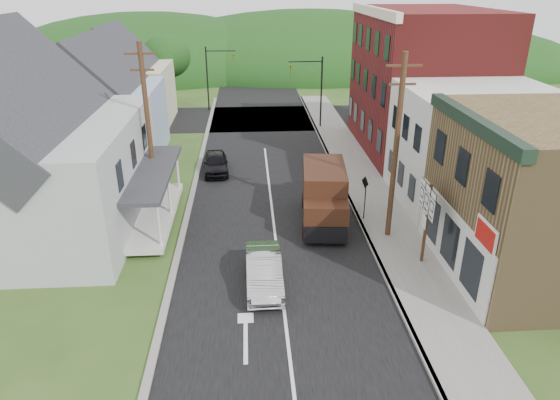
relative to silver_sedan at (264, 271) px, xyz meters
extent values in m
plane|color=#2D4719|center=(0.71, 0.36, -0.69)|extent=(120.00, 120.00, 0.00)
cube|color=black|center=(0.71, 10.36, -0.69)|extent=(9.00, 90.00, 0.02)
cube|color=black|center=(0.71, 27.36, -0.69)|extent=(60.00, 9.00, 0.02)
cube|color=slate|center=(6.61, 8.36, -0.62)|extent=(2.80, 55.00, 0.15)
cube|color=slate|center=(5.26, 8.36, -0.62)|extent=(0.20, 55.00, 0.15)
cube|color=slate|center=(-3.94, 8.36, -0.63)|extent=(0.30, 55.00, 0.12)
cube|color=brown|center=(12.01, 0.36, 2.81)|extent=(8.00, 8.00, 7.00)
cube|color=silver|center=(12.01, 7.86, 2.56)|extent=(8.00, 7.00, 6.50)
cube|color=maroon|center=(12.01, 17.36, 4.31)|extent=(8.00, 12.00, 10.00)
cube|color=#B0B3B5|center=(-11.29, 6.36, 2.06)|extent=(10.00, 12.00, 5.50)
cube|color=#8FA2C3|center=(-10.29, 17.36, 1.81)|extent=(7.00, 8.00, 5.00)
cube|color=beige|center=(-10.79, 26.36, 1.81)|extent=(7.00, 8.00, 5.00)
cylinder|color=#472D19|center=(6.31, 3.86, 3.81)|extent=(0.26, 0.26, 9.00)
cube|color=#472D19|center=(6.31, 3.86, 7.71)|extent=(1.60, 0.10, 0.10)
cube|color=#472D19|center=(6.31, 3.86, 6.91)|extent=(1.20, 0.10, 0.10)
cylinder|color=#472D19|center=(-5.79, 8.36, 3.81)|extent=(0.26, 0.26, 9.00)
cube|color=#472D19|center=(-5.79, 8.36, 7.71)|extent=(1.60, 0.10, 0.10)
cube|color=#472D19|center=(-5.79, 8.36, 6.91)|extent=(1.20, 0.10, 0.10)
cylinder|color=black|center=(5.71, 23.86, 2.31)|extent=(0.14, 0.14, 6.00)
cylinder|color=black|center=(4.31, 23.86, 4.91)|extent=(2.80, 0.10, 0.10)
imported|color=olive|center=(3.11, 23.86, 4.21)|extent=(0.16, 0.20, 1.00)
cylinder|color=black|center=(-4.29, 30.86, 2.31)|extent=(0.14, 0.14, 6.00)
cylinder|color=black|center=(-2.89, 30.86, 4.91)|extent=(2.80, 0.10, 0.10)
imported|color=olive|center=(-1.69, 30.86, 4.21)|extent=(0.16, 0.20, 1.00)
cylinder|color=#382616|center=(-18.29, 20.36, 1.69)|extent=(0.36, 0.36, 4.76)
ellipsoid|color=black|center=(-18.29, 20.36, 5.26)|extent=(5.80, 5.80, 4.93)
cylinder|color=#382616|center=(-8.29, 32.36, 1.27)|extent=(0.36, 0.36, 3.92)
ellipsoid|color=black|center=(-8.29, 32.36, 4.21)|extent=(4.80, 4.80, 4.08)
ellipsoid|color=black|center=(0.71, 55.36, -0.69)|extent=(90.00, 30.00, 16.00)
imported|color=#ABAAAF|center=(0.00, 0.00, 0.00)|extent=(1.51, 4.21, 1.38)
imported|color=black|center=(-2.71, 13.55, -0.03)|extent=(1.86, 4.00, 1.32)
cube|color=black|center=(3.37, 6.16, 0.94)|extent=(2.54, 4.29, 2.70)
cube|color=black|center=(3.13, 3.75, 0.47)|extent=(2.28, 1.69, 1.77)
cube|color=black|center=(3.15, 3.93, 1.22)|extent=(2.06, 1.31, 0.05)
cube|color=black|center=(3.05, 2.96, 0.01)|extent=(2.05, 0.34, 0.84)
cylinder|color=black|center=(2.17, 3.94, -0.27)|extent=(0.34, 0.86, 0.84)
cylinder|color=black|center=(4.12, 3.74, -0.27)|extent=(0.34, 0.86, 0.84)
cylinder|color=black|center=(2.54, 7.64, -0.27)|extent=(0.34, 0.86, 0.84)
cylinder|color=black|center=(4.48, 7.45, -0.27)|extent=(0.34, 0.86, 0.84)
cube|color=#472D19|center=(7.17, 1.26, 1.34)|extent=(0.12, 0.12, 3.76)
cube|color=black|center=(7.11, 1.26, 2.52)|extent=(0.16, 2.15, 0.09)
cube|color=white|center=(7.02, 0.51, 3.00)|extent=(0.05, 0.59, 0.24)
cube|color=white|center=(7.02, 0.51, 2.52)|extent=(0.06, 0.64, 0.59)
cube|color=white|center=(7.02, 0.51, 2.03)|extent=(0.05, 0.59, 0.30)
cube|color=white|center=(7.06, 1.26, 3.00)|extent=(0.05, 0.59, 0.24)
cube|color=white|center=(7.06, 1.26, 2.52)|extent=(0.06, 0.64, 0.59)
cube|color=white|center=(7.06, 1.26, 2.03)|extent=(0.05, 0.59, 0.30)
cube|color=white|center=(7.10, 2.01, 3.00)|extent=(0.05, 0.59, 0.24)
cube|color=white|center=(7.10, 2.01, 2.52)|extent=(0.06, 0.64, 0.59)
cube|color=white|center=(7.10, 2.01, 2.03)|extent=(0.05, 0.59, 0.30)
cube|color=white|center=(7.06, 1.26, 1.44)|extent=(0.05, 0.48, 0.59)
cylinder|color=black|center=(5.51, 5.73, 0.59)|extent=(0.07, 0.07, 2.26)
cube|color=black|center=(5.45, 5.73, 1.53)|extent=(0.22, 0.63, 0.67)
cube|color=#FFF80D|center=(5.46, 5.73, 1.53)|extent=(0.21, 0.57, 0.60)
camera|label=1|loc=(-0.49, -17.78, 11.18)|focal=32.00mm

